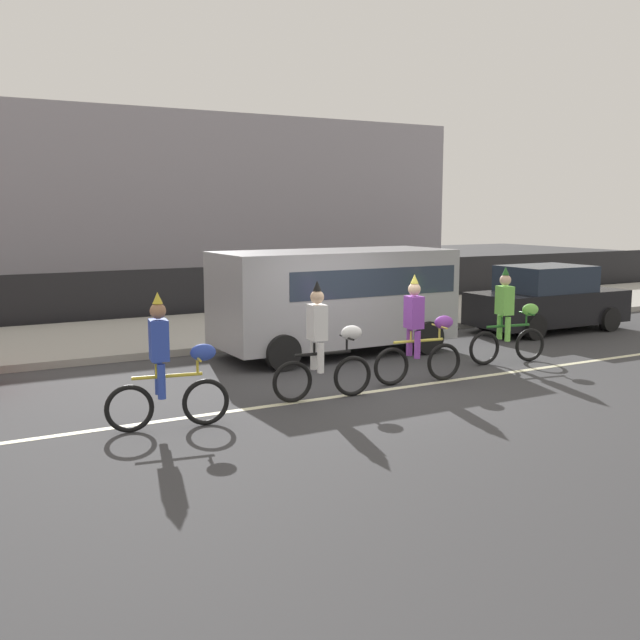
{
  "coord_description": "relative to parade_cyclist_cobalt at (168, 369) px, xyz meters",
  "views": [
    {
      "loc": [
        -7.01,
        -10.74,
        3.02
      ],
      "look_at": [
        -0.37,
        1.2,
        1.0
      ],
      "focal_mm": 42.0,
      "sensor_mm": 36.0,
      "label": 1
    }
  ],
  "objects": [
    {
      "name": "ground_plane",
      "position": [
        3.94,
        0.91,
        -0.84
      ],
      "size": [
        80.0,
        80.0,
        0.0
      ],
      "primitive_type": "plane",
      "color": "#38383A"
    },
    {
      "name": "parade_cyclist_zebra",
      "position": [
        2.68,
        0.39,
        0.0
      ],
      "size": [
        1.72,
        0.5,
        1.92
      ],
      "color": "black",
      "rests_on": "ground"
    },
    {
      "name": "fence_line",
      "position": [
        3.94,
        10.31,
        -0.14
      ],
      "size": [
        40.0,
        0.08,
        1.4
      ],
      "primitive_type": "cube",
      "color": "black",
      "rests_on": "ground"
    },
    {
      "name": "road_centre_line",
      "position": [
        3.94,
        0.41,
        -0.84
      ],
      "size": [
        36.0,
        0.14,
        0.01
      ],
      "primitive_type": "cube",
      "color": "beige",
      "rests_on": "ground"
    },
    {
      "name": "parade_cyclist_purple",
      "position": [
        4.7,
        0.58,
        0.0
      ],
      "size": [
        1.72,
        0.51,
        1.92
      ],
      "color": "black",
      "rests_on": "ground"
    },
    {
      "name": "parked_car_black",
      "position": [
        10.94,
        3.66,
        -0.06
      ],
      "size": [
        4.1,
        1.92,
        1.64
      ],
      "color": "black",
      "rests_on": "ground"
    },
    {
      "name": "parade_cyclist_cobalt",
      "position": [
        0.0,
        0.0,
        0.0
      ],
      "size": [
        1.71,
        0.53,
        1.92
      ],
      "color": "black",
      "rests_on": "ground"
    },
    {
      "name": "building_backdrop",
      "position": [
        2.44,
        18.91,
        2.34
      ],
      "size": [
        28.0,
        8.0,
        6.36
      ],
      "primitive_type": "cube",
      "color": "#99939E",
      "rests_on": "ground"
    },
    {
      "name": "sidewalk_curb",
      "position": [
        3.94,
        7.41,
        -0.77
      ],
      "size": [
        60.0,
        5.0,
        0.15
      ],
      "primitive_type": "cube",
      "color": "#9E9B93",
      "rests_on": "ground"
    },
    {
      "name": "parade_cyclist_lime",
      "position": [
        7.26,
        1.09,
        0.0
      ],
      "size": [
        1.71,
        0.53,
        1.92
      ],
      "color": "black",
      "rests_on": "ground"
    },
    {
      "name": "parked_van_grey",
      "position": [
        4.82,
        3.61,
        0.44
      ],
      "size": [
        5.0,
        2.22,
        2.18
      ],
      "color": "#99999E",
      "rests_on": "ground"
    }
  ]
}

